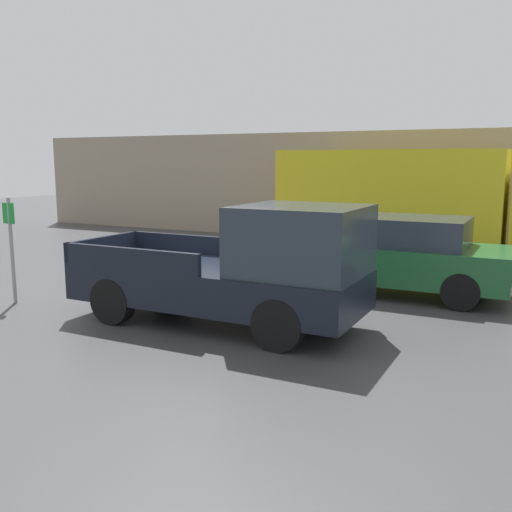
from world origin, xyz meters
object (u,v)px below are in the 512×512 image
object	(u,v)px
pickup_truck	(242,270)
parking_sign	(11,244)
delivery_truck	(415,201)
car	(400,254)

from	to	relation	value
pickup_truck	parking_sign	distance (m)	4.80
delivery_truck	parking_sign	xyz separation A→B (m)	(-5.93, -8.53, -0.49)
car	parking_sign	xyz separation A→B (m)	(-6.54, -4.25, 0.35)
pickup_truck	parking_sign	xyz separation A→B (m)	(-4.75, -0.60, 0.21)
delivery_truck	parking_sign	world-z (taller)	delivery_truck
pickup_truck	delivery_truck	size ratio (longest dim) A/B	0.63
car	delivery_truck	world-z (taller)	delivery_truck
car	parking_sign	size ratio (longest dim) A/B	2.16
pickup_truck	delivery_truck	distance (m)	8.04
car	pickup_truck	bearing A→B (deg)	-116.10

